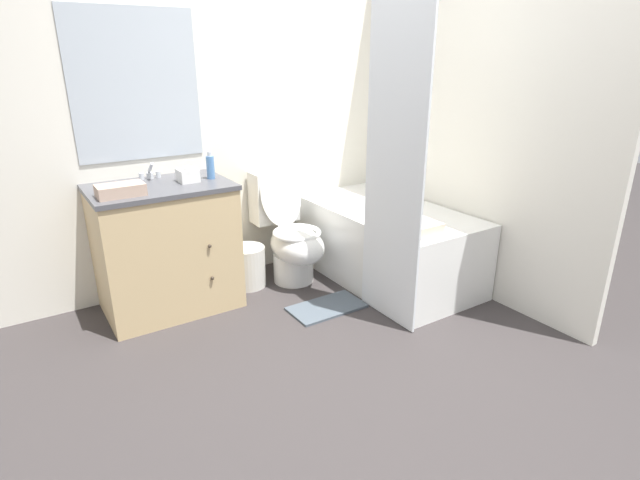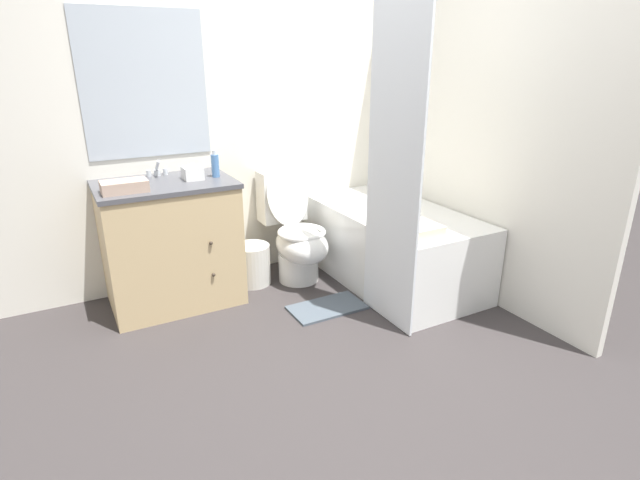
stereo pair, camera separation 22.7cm
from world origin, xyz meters
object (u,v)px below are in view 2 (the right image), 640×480
(soap_dispenser, at_px, (215,165))
(toilet, at_px, (295,234))
(bath_towel_folded, at_px, (418,230))
(sink_faucet, at_px, (157,171))
(bathtub, at_px, (392,245))
(vanity_cabinet, at_px, (171,242))
(tissue_box, at_px, (193,173))
(hand_towel_folded, at_px, (124,186))
(bath_mat, at_px, (327,308))
(wastebasket, at_px, (252,264))

(soap_dispenser, bearing_deg, toilet, -3.66)
(soap_dispenser, bearing_deg, bath_towel_folded, -43.38)
(sink_faucet, relative_size, bathtub, 0.10)
(vanity_cabinet, distance_m, tissue_box, 0.49)
(hand_towel_folded, distance_m, bath_mat, 1.50)
(sink_faucet, xyz_separation_m, soap_dispenser, (0.34, -0.21, 0.05))
(sink_faucet, bearing_deg, toilet, -15.48)
(wastebasket, height_order, bath_towel_folded, bath_towel_folded)
(wastebasket, distance_m, tissue_box, 0.84)
(bath_towel_folded, bearing_deg, bath_mat, 143.64)
(toilet, relative_size, bath_mat, 1.72)
(bathtub, distance_m, bath_mat, 0.74)
(hand_towel_folded, bearing_deg, tissue_box, 16.11)
(sink_faucet, distance_m, toilet, 1.07)
(bathtub, xyz_separation_m, hand_towel_folded, (-1.79, 0.28, 0.61))
(vanity_cabinet, relative_size, toilet, 1.00)
(bath_mat, bearing_deg, hand_towel_folded, 157.31)
(vanity_cabinet, height_order, wastebasket, vanity_cabinet)
(soap_dispenser, bearing_deg, wastebasket, 7.23)
(tissue_box, bearing_deg, bathtub, -17.07)
(soap_dispenser, xyz_separation_m, bath_mat, (0.53, -0.59, -0.92))
(toilet, xyz_separation_m, bath_mat, (-0.04, -0.56, -0.35))
(bath_towel_folded, bearing_deg, tissue_box, 140.58)
(soap_dispenser, xyz_separation_m, bath_towel_folded, (0.98, -0.93, -0.34))
(vanity_cabinet, xyz_separation_m, toilet, (0.90, -0.06, -0.08))
(sink_faucet, distance_m, hand_towel_folded, 0.42)
(tissue_box, relative_size, bath_mat, 0.27)
(soap_dispenser, relative_size, bath_mat, 0.36)
(sink_faucet, xyz_separation_m, bathtub, (1.53, -0.62, -0.61))
(sink_faucet, height_order, soap_dispenser, soap_dispenser)
(tissue_box, xyz_separation_m, bath_mat, (0.68, -0.60, -0.89))
(sink_faucet, bearing_deg, tissue_box, -48.54)
(sink_faucet, height_order, bath_towel_folded, sink_faucet)
(tissue_box, height_order, bath_mat, tissue_box)
(wastebasket, xyz_separation_m, bath_towel_folded, (0.75, -0.96, 0.44))
(bathtub, height_order, bath_towel_folded, bath_towel_folded)
(bath_towel_folded, relative_size, bath_mat, 0.52)
(toilet, distance_m, tissue_box, 0.90)
(vanity_cabinet, xyz_separation_m, hand_towel_folded, (-0.26, -0.14, 0.45))
(bath_mat, bearing_deg, vanity_cabinet, 144.58)
(vanity_cabinet, height_order, tissue_box, tissue_box)
(toilet, xyz_separation_m, bathtub, (0.62, -0.37, -0.08))
(sink_faucet, distance_m, bath_mat, 1.47)
(hand_towel_folded, height_order, bath_towel_folded, hand_towel_folded)
(bathtub, bearing_deg, hand_towel_folded, 170.95)
(toilet, xyz_separation_m, tissue_box, (-0.72, 0.04, 0.54))
(bath_towel_folded, height_order, bath_mat, bath_towel_folded)
(bathtub, xyz_separation_m, tissue_box, (-1.34, 0.41, 0.61))
(vanity_cabinet, relative_size, bath_mat, 1.71)
(soap_dispenser, bearing_deg, bathtub, -18.89)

